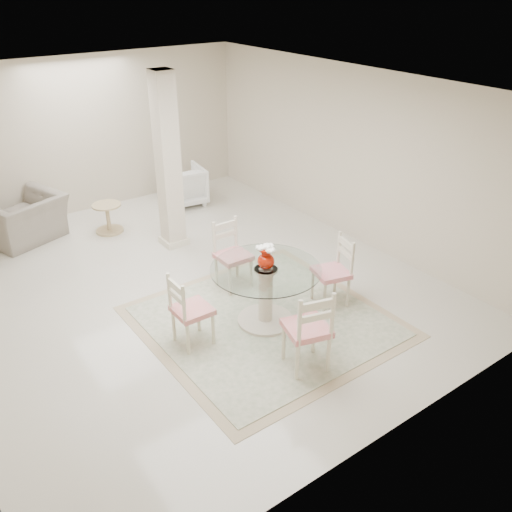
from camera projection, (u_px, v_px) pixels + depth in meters
ground at (187, 286)px, 7.56m from camera, size 7.00×7.00×0.00m
room_shell at (178, 157)px, 6.70m from camera, size 6.02×7.02×2.71m
column at (168, 163)px, 8.12m from camera, size 0.30×0.30×2.70m
area_rug at (265, 321)px, 6.79m from camera, size 2.85×2.85×0.02m
dining_table at (266, 295)px, 6.61m from camera, size 1.33×1.33×0.77m
red_vase at (266, 257)px, 6.36m from camera, size 0.24×0.22×0.31m
dining_chair_east at (336, 266)px, 6.93m from camera, size 0.51×0.51×1.04m
dining_chair_north at (230, 249)px, 7.33m from camera, size 0.43×0.43×1.06m
dining_chair_west at (187, 306)px, 6.13m from camera, size 0.41×0.41×1.02m
dining_chair_south at (310, 325)px, 5.70m from camera, size 0.56×0.56×1.13m
recliner_taupe at (24, 219)px, 8.70m from camera, size 1.41×1.33×0.74m
armchair_white at (182, 186)px, 10.08m from camera, size 0.88×0.89×0.72m
side_table at (108, 219)px, 9.04m from camera, size 0.47×0.47×0.49m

